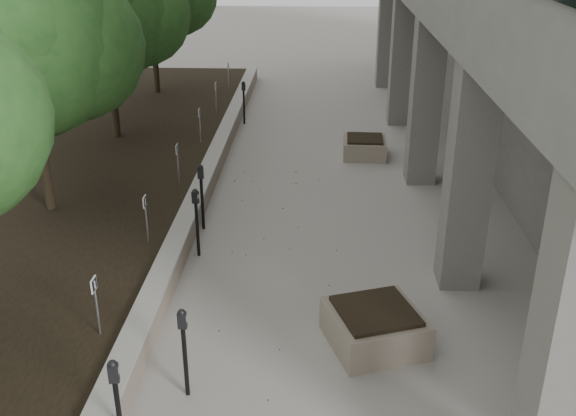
% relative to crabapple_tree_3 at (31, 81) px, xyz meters
% --- Properties ---
extents(retaining_wall, '(0.39, 26.00, 0.50)m').
position_rel_crabapple_tree_3_xyz_m(retaining_wall, '(2.97, 1.00, -2.87)').
color(retaining_wall, gray).
rests_on(retaining_wall, ground).
extents(planting_bed, '(7.00, 26.00, 0.40)m').
position_rel_crabapple_tree_3_xyz_m(planting_bed, '(-0.70, 1.00, -2.92)').
color(planting_bed, black).
rests_on(planting_bed, ground).
extents(crabapple_tree_3, '(4.60, 4.00, 5.44)m').
position_rel_crabapple_tree_3_xyz_m(crabapple_tree_3, '(0.00, 0.00, 0.00)').
color(crabapple_tree_3, '#23511F').
rests_on(crabapple_tree_3, planting_bed).
extents(crabapple_tree_4, '(4.60, 4.00, 5.44)m').
position_rel_crabapple_tree_3_xyz_m(crabapple_tree_4, '(0.00, 5.00, 0.00)').
color(crabapple_tree_4, '#23511F').
rests_on(crabapple_tree_4, planting_bed).
extents(crabapple_tree_5, '(4.60, 4.00, 5.44)m').
position_rel_crabapple_tree_3_xyz_m(crabapple_tree_5, '(0.00, 10.00, 0.00)').
color(crabapple_tree_5, '#23511F').
rests_on(crabapple_tree_5, planting_bed).
extents(parking_sign_3, '(0.04, 0.22, 0.96)m').
position_rel_crabapple_tree_3_xyz_m(parking_sign_3, '(2.45, -4.50, -2.24)').
color(parking_sign_3, black).
rests_on(parking_sign_3, planting_bed).
extents(parking_sign_4, '(0.04, 0.22, 0.96)m').
position_rel_crabapple_tree_3_xyz_m(parking_sign_4, '(2.45, -1.50, -2.24)').
color(parking_sign_4, black).
rests_on(parking_sign_4, planting_bed).
extents(parking_sign_5, '(0.04, 0.22, 0.96)m').
position_rel_crabapple_tree_3_xyz_m(parking_sign_5, '(2.45, 1.50, -2.24)').
color(parking_sign_5, black).
rests_on(parking_sign_5, planting_bed).
extents(parking_sign_6, '(0.04, 0.22, 0.96)m').
position_rel_crabapple_tree_3_xyz_m(parking_sign_6, '(2.45, 4.50, -2.24)').
color(parking_sign_6, black).
rests_on(parking_sign_6, planting_bed).
extents(parking_sign_7, '(0.04, 0.22, 0.96)m').
position_rel_crabapple_tree_3_xyz_m(parking_sign_7, '(2.45, 7.50, -2.24)').
color(parking_sign_7, black).
rests_on(parking_sign_7, planting_bed).
extents(parking_sign_8, '(0.04, 0.22, 0.96)m').
position_rel_crabapple_tree_3_xyz_m(parking_sign_8, '(2.45, 10.50, -2.24)').
color(parking_sign_8, black).
rests_on(parking_sign_8, planting_bed).
extents(parking_meter_1, '(0.16, 0.13, 1.44)m').
position_rel_crabapple_tree_3_xyz_m(parking_meter_1, '(3.32, -6.48, -2.40)').
color(parking_meter_1, black).
rests_on(parking_meter_1, ground).
extents(parking_meter_2, '(0.14, 0.10, 1.39)m').
position_rel_crabapple_tree_3_xyz_m(parking_meter_2, '(3.89, -5.30, -2.42)').
color(parking_meter_2, black).
rests_on(parking_meter_2, ground).
extents(parking_meter_3, '(0.15, 0.11, 1.46)m').
position_rel_crabapple_tree_3_xyz_m(parking_meter_3, '(3.25, -0.04, -2.39)').
color(parking_meter_3, black).
rests_on(parking_meter_3, ground).
extents(parking_meter_4, '(0.17, 0.14, 1.41)m').
position_rel_crabapple_tree_3_xyz_m(parking_meter_4, '(3.35, -1.23, -2.41)').
color(parking_meter_4, black).
rests_on(parking_meter_4, ground).
extents(parking_meter_5, '(0.16, 0.13, 1.37)m').
position_rel_crabapple_tree_3_xyz_m(parking_meter_5, '(3.30, 7.65, -2.44)').
color(parking_meter_5, black).
rests_on(parking_meter_5, ground).
extents(planter_front, '(1.70, 1.70, 0.63)m').
position_rel_crabapple_tree_3_xyz_m(planter_front, '(6.56, -3.98, -2.81)').
color(planter_front, gray).
rests_on(planter_front, ground).
extents(planter_back, '(1.19, 1.19, 0.54)m').
position_rel_crabapple_tree_3_xyz_m(planter_back, '(6.93, 4.74, -2.85)').
color(planter_back, gray).
rests_on(planter_back, ground).
extents(berry_scatter, '(3.30, 14.10, 0.02)m').
position_rel_crabapple_tree_3_xyz_m(berry_scatter, '(4.70, -3.00, -3.11)').
color(berry_scatter, maroon).
rests_on(berry_scatter, ground).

